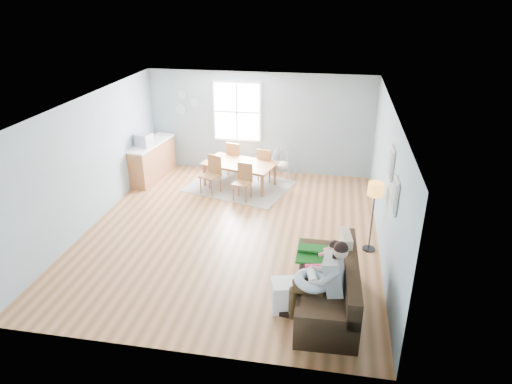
% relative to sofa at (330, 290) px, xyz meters
% --- Properties ---
extents(room, '(8.40, 9.40, 3.90)m').
position_rel_sofa_xyz_m(room, '(-2.09, 2.10, 2.12)').
color(room, brown).
extents(window, '(1.32, 0.08, 1.62)m').
position_rel_sofa_xyz_m(window, '(-2.69, 5.57, 1.34)').
color(window, white).
rests_on(window, room).
extents(pictures, '(0.05, 1.34, 0.74)m').
position_rel_sofa_xyz_m(pictures, '(0.88, 1.05, 1.54)').
color(pictures, white).
rests_on(pictures, room).
extents(wall_plates, '(0.67, 0.02, 0.66)m').
position_rel_sofa_xyz_m(wall_plates, '(-4.09, 5.57, 1.52)').
color(wall_plates, '#A2B2C2').
rests_on(wall_plates, room).
extents(sofa, '(0.99, 2.16, 0.86)m').
position_rel_sofa_xyz_m(sofa, '(0.00, 0.00, 0.00)').
color(sofa, black).
rests_on(sofa, room).
extents(green_throw, '(0.98, 0.80, 0.04)m').
position_rel_sofa_xyz_m(green_throw, '(-0.11, 0.71, 0.24)').
color(green_throw, '#155D16').
rests_on(green_throw, sofa).
extents(beige_pillow, '(0.21, 0.52, 0.50)m').
position_rel_sofa_xyz_m(beige_pillow, '(0.20, 0.57, 0.47)').
color(beige_pillow, '#C5B996').
rests_on(beige_pillow, sofa).
extents(father, '(0.99, 0.48, 1.38)m').
position_rel_sofa_xyz_m(father, '(-0.12, -0.31, 0.43)').
color(father, gray).
rests_on(father, sofa).
extents(nursing_pillow, '(0.64, 0.63, 0.22)m').
position_rel_sofa_xyz_m(nursing_pillow, '(-0.28, -0.31, 0.36)').
color(nursing_pillow, silver).
rests_on(nursing_pillow, father).
extents(infant, '(0.19, 0.38, 0.14)m').
position_rel_sofa_xyz_m(infant, '(-0.29, -0.28, 0.44)').
color(infant, silver).
rests_on(infant, nursing_pillow).
extents(toddler, '(0.57, 0.33, 0.86)m').
position_rel_sofa_xyz_m(toddler, '(-0.09, 0.20, 0.43)').
color(toddler, silver).
rests_on(toddler, sofa).
extents(floor_lamp, '(0.28, 0.28, 1.42)m').
position_rel_sofa_xyz_m(floor_lamp, '(0.71, 1.87, 0.87)').
color(floor_lamp, black).
rests_on(floor_lamp, room).
extents(storage_cube, '(0.52, 0.49, 0.49)m').
position_rel_sofa_xyz_m(storage_cube, '(-0.70, -0.18, -0.06)').
color(storage_cube, white).
rests_on(storage_cube, room).
extents(rug, '(2.87, 2.46, 0.01)m').
position_rel_sofa_xyz_m(rug, '(-2.41, 4.45, -0.30)').
color(rug, gray).
rests_on(rug, room).
extents(dining_table, '(1.97, 1.41, 0.63)m').
position_rel_sofa_xyz_m(dining_table, '(-2.41, 4.45, 0.01)').
color(dining_table, '#986031').
rests_on(dining_table, rug).
extents(chair_sw, '(0.56, 0.56, 0.94)m').
position_rel_sofa_xyz_m(chair_sw, '(-2.99, 3.99, 0.23)').
color(chair_sw, brown).
rests_on(chair_sw, rug).
extents(chair_se, '(0.47, 0.47, 0.88)m').
position_rel_sofa_xyz_m(chair_se, '(-2.16, 3.75, 0.19)').
color(chair_se, brown).
rests_on(chair_se, rug).
extents(chair_nw, '(0.53, 0.53, 0.94)m').
position_rel_sofa_xyz_m(chair_nw, '(-2.68, 5.16, 0.23)').
color(chair_nw, brown).
rests_on(chair_nw, rug).
extents(chair_ne, '(0.48, 0.48, 0.89)m').
position_rel_sofa_xyz_m(chair_ne, '(-1.82, 4.92, 0.20)').
color(chair_ne, brown).
rests_on(chair_ne, rug).
extents(counter, '(0.73, 1.81, 0.99)m').
position_rel_sofa_xyz_m(counter, '(-4.79, 4.60, 0.19)').
color(counter, '#986031').
rests_on(counter, room).
extents(monitor, '(0.41, 0.40, 0.33)m').
position_rel_sofa_xyz_m(monitor, '(-4.82, 4.27, 0.85)').
color(monitor, '#A8A8AD').
rests_on(monitor, counter).
extents(baby_swing, '(1.04, 1.05, 0.84)m').
position_rel_sofa_xyz_m(baby_swing, '(-1.38, 5.20, 0.07)').
color(baby_swing, '#A8A8AD').
rests_on(baby_swing, room).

